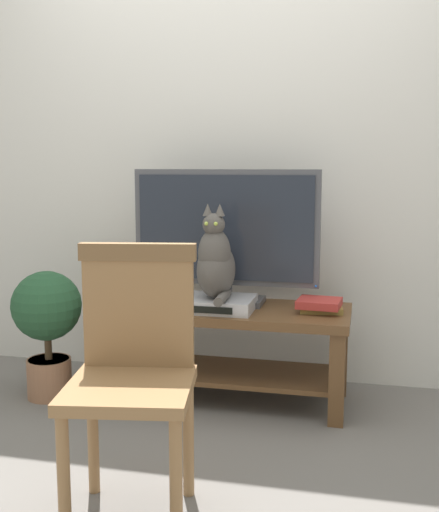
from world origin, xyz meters
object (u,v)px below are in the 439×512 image
(potted_plant, at_px, (47,320))
(cat, at_px, (216,262))
(media_box, at_px, (216,304))
(wooden_chair, at_px, (134,360))
(book_stack, at_px, (320,305))
(tv, at_px, (226,233))
(tv_stand, at_px, (222,334))

(potted_plant, bearing_deg, cat, 5.88)
(media_box, bearing_deg, cat, -85.94)
(wooden_chair, relative_size, potted_plant, 1.40)
(media_box, distance_m, book_stack, 0.50)
(tv, distance_m, media_box, 0.36)
(cat, bearing_deg, book_stack, 9.93)
(tv_stand, height_order, book_stack, book_stack)
(tv_stand, xyz_separation_m, book_stack, (0.48, 0.00, 0.17))
(tv_stand, xyz_separation_m, potted_plant, (-0.86, -0.17, 0.07))
(tv, xyz_separation_m, wooden_chair, (-0.06, -1.14, -0.31))
(tv, height_order, wooden_chair, tv)
(tv_stand, bearing_deg, book_stack, 0.40)
(tv_stand, bearing_deg, tv, 89.98)
(tv_stand, xyz_separation_m, tv, (0.00, 0.09, 0.50))
(tv_stand, bearing_deg, cat, -97.72)
(book_stack, bearing_deg, potted_plant, -172.63)
(book_stack, distance_m, potted_plant, 1.36)
(tv_stand, xyz_separation_m, cat, (-0.01, -0.08, 0.38))
(tv, distance_m, cat, 0.21)
(media_box, xyz_separation_m, book_stack, (0.49, 0.07, 0.00))
(media_box, xyz_separation_m, potted_plant, (-0.85, -0.10, -0.11))
(tv, bearing_deg, cat, -93.79)
(book_stack, xyz_separation_m, potted_plant, (-1.34, -0.17, -0.11))
(tv, relative_size, wooden_chair, 1.03)
(potted_plant, bearing_deg, tv_stand, 11.18)
(tv_stand, height_order, potted_plant, potted_plant)
(cat, bearing_deg, wooden_chair, -92.95)
(media_box, bearing_deg, potted_plant, -173.12)
(tv, height_order, cat, tv)
(tv, bearing_deg, book_stack, -9.88)
(tv_stand, xyz_separation_m, media_box, (-0.01, -0.07, 0.17))
(media_box, relative_size, book_stack, 1.63)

